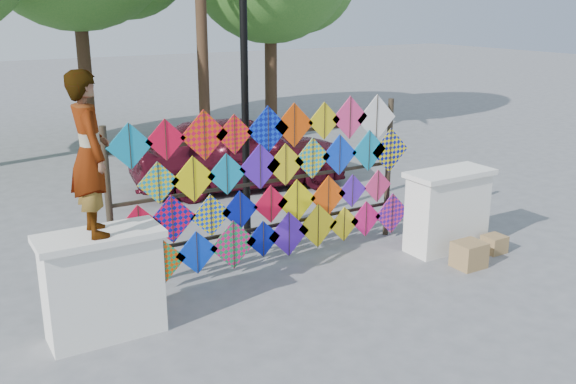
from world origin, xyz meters
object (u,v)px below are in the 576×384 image
at_px(sedan, 240,151).
at_px(kite_rack, 275,184).
at_px(vendor_woman, 90,154).
at_px(lamppost, 244,74).

bearing_deg(sedan, kite_rack, 170.65).
xyz_separation_m(vendor_woman, sedan, (4.25, 4.87, -1.42)).
bearing_deg(lamppost, sedan, 65.32).
bearing_deg(vendor_woman, sedan, -39.17).
bearing_deg(sedan, lamppost, 165.58).
bearing_deg(kite_rack, lamppost, 82.05).
distance_m(sedan, lamppost, 3.52).
bearing_deg(lamppost, kite_rack, -97.95).
bearing_deg(kite_rack, vendor_woman, -161.98).
height_order(kite_rack, sedan, kite_rack).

